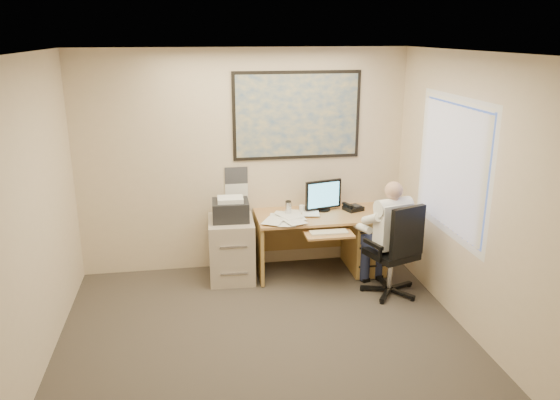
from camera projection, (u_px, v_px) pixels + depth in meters
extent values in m
cube|color=#3A342D|center=(273.00, 364.00, 4.92)|extent=(4.00, 4.50, 0.00)
cube|color=white|center=(272.00, 55.00, 4.12)|extent=(4.00, 4.50, 0.00)
cube|color=beige|center=(244.00, 162.00, 6.64)|extent=(4.00, 0.00, 2.70)
cube|color=beige|center=(351.00, 391.00, 2.40)|extent=(4.00, 0.00, 2.70)
cube|color=beige|center=(16.00, 237.00, 4.20)|extent=(0.00, 4.50, 2.70)
cube|color=beige|center=(495.00, 210.00, 4.84)|extent=(0.00, 4.50, 2.70)
cube|color=tan|center=(322.00, 215.00, 6.61)|extent=(1.60, 0.75, 0.03)
cube|color=#B28B49|center=(366.00, 241.00, 6.81)|extent=(0.45, 0.70, 0.70)
cube|color=#B28B49|center=(259.00, 248.00, 6.60)|extent=(0.04, 0.70, 0.70)
cube|color=#B28B49|center=(315.00, 228.00, 7.02)|extent=(1.55, 0.03, 0.55)
cylinder|color=black|center=(323.00, 209.00, 6.75)|extent=(0.19, 0.19, 0.02)
cube|color=black|center=(323.00, 194.00, 6.67)|extent=(0.47, 0.15, 0.36)
cube|color=#52B4DE|center=(324.00, 195.00, 6.65)|extent=(0.41, 0.11, 0.30)
cube|color=tan|center=(329.00, 234.00, 6.20)|extent=(0.55, 0.30, 0.02)
cube|color=beige|center=(329.00, 232.00, 6.20)|extent=(0.43, 0.14, 0.02)
cube|color=black|center=(353.00, 208.00, 6.75)|extent=(0.26, 0.25, 0.05)
cylinder|color=silver|center=(288.00, 209.00, 6.55)|extent=(0.08, 0.08, 0.17)
cylinder|color=white|center=(302.00, 209.00, 6.67)|extent=(0.07, 0.07, 0.09)
cube|color=white|center=(286.00, 215.00, 6.53)|extent=(0.60, 0.56, 0.03)
cube|color=#1E4C93|center=(297.00, 116.00, 6.56)|extent=(1.56, 0.03, 1.06)
cube|color=white|center=(236.00, 184.00, 6.69)|extent=(0.28, 0.01, 0.42)
cube|color=#B2A390|center=(232.00, 249.00, 6.55)|extent=(0.55, 0.66, 0.74)
cube|color=black|center=(231.00, 210.00, 6.41)|extent=(0.44, 0.39, 0.23)
cube|color=white|center=(230.00, 199.00, 6.34)|extent=(0.31, 0.24, 0.05)
cylinder|color=silver|center=(390.00, 272.00, 6.20)|extent=(0.06, 0.06, 0.41)
cube|color=black|center=(391.00, 254.00, 6.13)|extent=(0.60, 0.60, 0.07)
cube|color=black|center=(394.00, 233.00, 5.81)|extent=(0.42, 0.20, 0.56)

